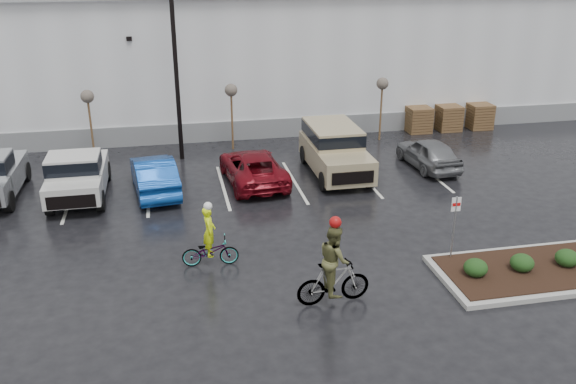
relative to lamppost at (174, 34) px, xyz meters
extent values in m
plane|color=black|center=(4.00, -12.00, -5.69)|extent=(120.00, 120.00, 0.00)
cube|color=silver|center=(4.00, 10.00, -2.19)|extent=(60.00, 15.00, 7.00)
cube|color=slate|center=(4.00, 2.45, -5.19)|extent=(60.00, 0.12, 1.00)
cube|color=#213A18|center=(4.00, 33.00, -2.69)|extent=(80.00, 25.00, 6.00)
cylinder|color=black|center=(0.00, 0.00, -1.19)|extent=(0.20, 0.20, 9.00)
cylinder|color=#503220|center=(-4.00, 1.00, -4.29)|extent=(0.10, 0.10, 2.80)
sphere|color=#4D433E|center=(-4.00, 1.00, -2.79)|extent=(0.60, 0.60, 0.60)
cylinder|color=#503220|center=(2.50, 1.00, -4.29)|extent=(0.10, 0.10, 2.80)
sphere|color=#4D433E|center=(2.50, 1.00, -2.79)|extent=(0.60, 0.60, 0.60)
cylinder|color=#503220|center=(10.00, 1.00, -4.29)|extent=(0.10, 0.10, 2.80)
sphere|color=#4D433E|center=(10.00, 1.00, -2.79)|extent=(0.60, 0.60, 0.60)
cube|color=#503220|center=(12.50, 2.00, -5.01)|extent=(1.20, 1.20, 1.35)
cube|color=#503220|center=(14.20, 2.00, -5.01)|extent=(1.20, 1.20, 1.35)
cube|color=#503220|center=(16.00, 2.00, -5.01)|extent=(1.20, 1.20, 1.35)
cube|color=gray|center=(11.00, -13.00, -5.61)|extent=(8.00, 3.00, 0.15)
cube|color=black|center=(11.00, -13.00, -5.52)|extent=(7.60, 2.60, 0.04)
ellipsoid|color=black|center=(8.00, -13.00, -5.27)|extent=(0.70, 0.70, 0.52)
ellipsoid|color=black|center=(9.50, -13.00, -5.27)|extent=(0.70, 0.70, 0.52)
ellipsoid|color=black|center=(11.00, -13.00, -5.27)|extent=(0.70, 0.70, 0.52)
cylinder|color=gray|center=(7.80, -11.80, -4.59)|extent=(0.05, 0.05, 2.20)
cube|color=white|center=(7.80, -11.80, -3.74)|extent=(0.30, 0.02, 0.45)
cube|color=red|center=(7.80, -11.81, -3.74)|extent=(0.26, 0.02, 0.10)
imported|color=navy|center=(-1.22, -3.97, -4.95)|extent=(2.08, 4.62, 1.47)
imported|color=maroon|center=(2.79, -3.70, -5.02)|extent=(2.59, 4.96, 1.33)
imported|color=slate|center=(10.70, -3.41, -5.01)|extent=(1.85, 4.06, 1.35)
imported|color=#3F3F44|center=(0.45, -10.50, -5.23)|extent=(1.77, 0.71, 0.91)
imported|color=#D3F10D|center=(0.45, -10.50, -4.54)|extent=(0.42, 0.60, 1.59)
sphere|color=silver|center=(0.45, -10.50, -3.71)|extent=(0.26, 0.26, 0.26)
imported|color=#3F3F44|center=(3.58, -13.33, -5.06)|extent=(2.03, 0.72, 1.25)
imported|color=brown|center=(3.58, -13.33, -4.35)|extent=(0.59, 0.99, 1.97)
sphere|color=#990C0C|center=(3.58, -13.33, -3.25)|extent=(0.33, 0.33, 0.33)
camera|label=1|loc=(-0.55, -27.31, 3.46)|focal=38.00mm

